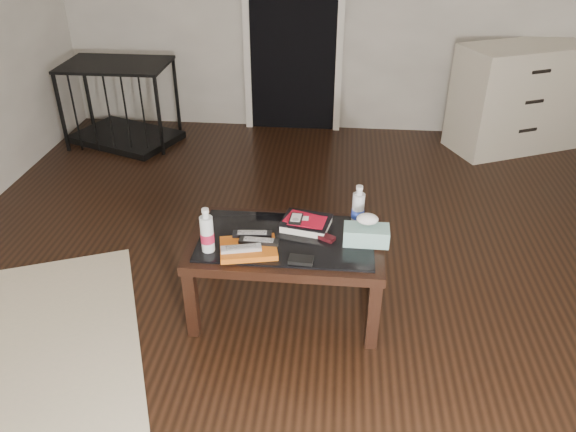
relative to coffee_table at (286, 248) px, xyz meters
name	(u,v)px	position (x,y,z in m)	size (l,w,h in m)	color
ground	(323,285)	(0.20, 0.22, -0.40)	(5.00, 5.00, 0.00)	black
doorway	(293,18)	(-0.20, 2.68, 0.63)	(0.90, 0.08, 2.07)	black
coffee_table	(286,248)	(0.00, 0.00, 0.00)	(1.00, 0.60, 0.46)	black
dresser	(524,97)	(1.83, 2.45, 0.05)	(1.30, 0.95, 0.90)	beige
pet_crate	(123,116)	(-1.70, 2.22, -0.17)	(1.06, 0.89, 0.71)	black
magazines	(248,248)	(-0.18, -0.14, 0.08)	(0.28, 0.21, 0.03)	#C35812
remote_silver	(241,248)	(-0.21, -0.18, 0.11)	(0.20, 0.05, 0.02)	#A09FA4
remote_black_front	(259,241)	(-0.13, -0.11, 0.11)	(0.20, 0.05, 0.02)	black
remote_black_back	(252,234)	(-0.17, -0.04, 0.11)	(0.20, 0.05, 0.02)	black
textbook	(306,223)	(0.10, 0.11, 0.09)	(0.25, 0.20, 0.05)	black
dvd_mailers	(304,219)	(0.08, 0.12, 0.11)	(0.19, 0.14, 0.01)	#AF0B22
ipod	(296,219)	(0.04, 0.10, 0.12)	(0.06, 0.10, 0.02)	black
flip_phone	(326,238)	(0.21, 0.01, 0.08)	(0.09, 0.05, 0.02)	black
wallet	(301,260)	(0.09, -0.21, 0.07)	(0.12, 0.07, 0.02)	black
water_bottle_left	(207,230)	(-0.38, -0.15, 0.18)	(0.07, 0.07, 0.24)	silver
water_bottle_right	(358,206)	(0.37, 0.16, 0.18)	(0.07, 0.07, 0.24)	silver
tissue_box	(366,235)	(0.41, 0.00, 0.11)	(0.23, 0.12, 0.09)	teal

